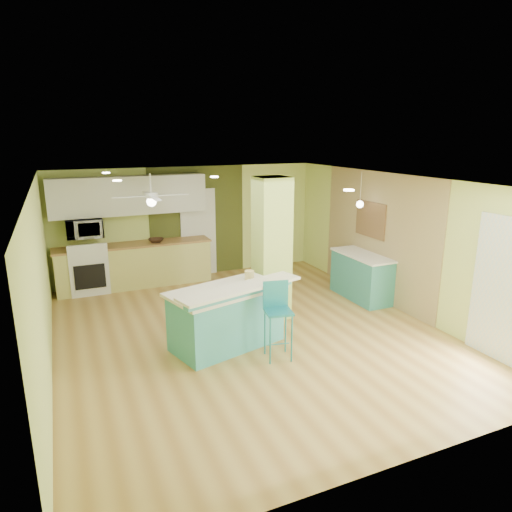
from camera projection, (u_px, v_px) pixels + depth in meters
The scene contains 23 objects.
floor at pixel (248, 333), 7.58m from camera, with size 6.00×7.00×0.01m, color olive.
ceiling at pixel (248, 181), 6.93m from camera, with size 6.00×7.00×0.01m, color white.
wall_back at pixel (189, 222), 10.36m from camera, with size 6.00×0.01×2.50m, color #D5E77B.
wall_front at pixel (396, 354), 4.15m from camera, with size 6.00×0.01×2.50m, color #D5E77B.
wall_left at pixel (41, 284), 6.10m from camera, with size 0.01×7.00×2.50m, color #D5E77B.
wall_right at pixel (398, 243), 8.42m from camera, with size 0.01×7.00×2.50m, color #D5E77B.
wood_panel at pixel (377, 236), 8.94m from camera, with size 0.02×3.40×2.50m, color #977E56.
olive_accent at pixel (198, 222), 10.42m from camera, with size 2.20×0.02×2.50m, color #454B1E.
interior_door at pixel (198, 233), 10.46m from camera, with size 0.82×0.05×2.00m, color white.
french_door at pixel (505, 291), 6.42m from camera, with size 0.04×1.08×2.10m, color white.
column at pixel (272, 249), 7.95m from camera, with size 0.55×0.55×2.50m, color #BBD763.
kitchen_run at pixel (135, 265), 9.79m from camera, with size 3.25×0.63×0.94m.
stove at pixel (89, 271), 9.42m from camera, with size 0.76×0.66×1.08m.
upper_cabinets at pixel (130, 195), 9.51m from camera, with size 3.20×0.34×0.80m, color silver.
microwave at pixel (84, 228), 9.20m from camera, with size 0.70×0.48×0.39m, color white.
ceiling_fan at pixel (151, 196), 8.39m from camera, with size 1.41×1.41×0.61m.
pendant_lamp at pixel (360, 204), 8.78m from camera, with size 0.14×0.14×0.69m.
wall_decor at pixel (371, 220), 9.03m from camera, with size 0.03×0.90×0.70m, color brown.
peninsula at pixel (227, 316), 7.00m from camera, with size 2.08×1.51×1.06m.
bar_stool at pixel (277, 308), 6.59m from camera, with size 0.44×0.44×1.14m.
side_counter at pixel (361, 276), 9.07m from camera, with size 0.60×1.41×0.91m.
fruit_bowl at pixel (156, 240), 9.78m from camera, with size 0.33×0.33×0.08m, color #321E14.
canister at pixel (249, 276), 7.27m from camera, with size 0.15×0.15×0.17m, color gold.
Camera 1 is at (-2.68, -6.46, 3.19)m, focal length 32.00 mm.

